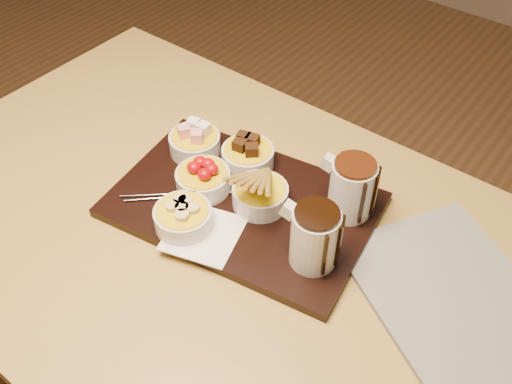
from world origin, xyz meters
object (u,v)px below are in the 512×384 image
Objects in this scene: dining_table at (207,253)px; bowl_strawberries at (203,181)px; serving_board at (243,205)px; pitcher_dark_chocolate at (315,238)px; pitcher_milk_chocolate at (352,189)px; newspaper at (451,293)px.

bowl_strawberries is at bearing 129.31° from dining_table.
serving_board reaches higher than dining_table.
dining_table is 12.00× the size of bowl_strawberries.
pitcher_dark_chocolate reaches higher than dining_table.
pitcher_milk_chocolate is (0.16, 0.10, 0.06)m from serving_board.
pitcher_dark_chocolate is at bearing -94.40° from pitcher_milk_chocolate.
pitcher_milk_chocolate is (-0.01, 0.13, 0.00)m from pitcher_dark_chocolate.
pitcher_milk_chocolate is at bearing 25.51° from bowl_strawberries.
dining_table is at bearing -134.29° from newspaper.
pitcher_dark_chocolate reaches higher than bowl_strawberries.
pitcher_dark_chocolate is 0.33× the size of newspaper.
bowl_strawberries reaches higher than serving_board.
serving_board is 4.33× the size of pitcher_milk_chocolate.
pitcher_dark_chocolate is (0.21, 0.03, 0.17)m from dining_table.
pitcher_dark_chocolate is at bearing -127.19° from newspaper.
bowl_strawberries is at bearing -163.61° from pitcher_milk_chocolate.
serving_board is at bearing -158.20° from pitcher_milk_chocolate.
serving_board is 0.08m from bowl_strawberries.
bowl_strawberries is at bearing 167.35° from pitcher_dark_chocolate.
pitcher_dark_chocolate is (0.25, -0.02, 0.03)m from bowl_strawberries.
serving_board is 0.19m from pitcher_dark_chocolate.
serving_board is at bearing 57.50° from dining_table.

